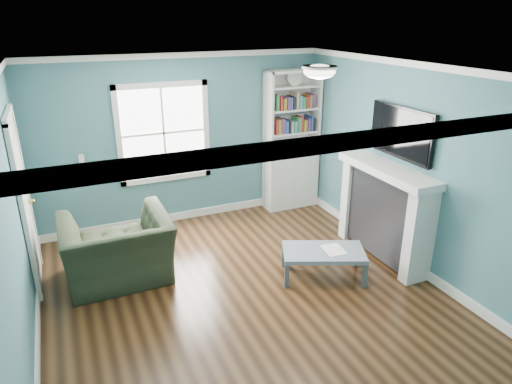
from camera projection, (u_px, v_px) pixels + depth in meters
name	position (u px, v px, depth m)	size (l,w,h in m)	color
floor	(247.00, 298.00, 5.35)	(5.00, 5.00, 0.00)	black
room_walls	(246.00, 171.00, 4.77)	(5.00, 5.00, 5.00)	#42717E
trim	(246.00, 201.00, 4.90)	(4.50, 5.00, 2.60)	white
window	(164.00, 133.00, 6.82)	(1.40, 0.06, 1.50)	white
bookshelf	(291.00, 154.00, 7.64)	(0.90, 0.35, 2.31)	silver
fireplace	(385.00, 213.00, 6.07)	(0.44, 1.58, 1.30)	black
tv	(401.00, 133.00, 5.72)	(0.06, 1.10, 0.65)	black
door	(24.00, 201.00, 5.32)	(0.12, 0.98, 2.17)	silver
ceiling_fixture	(319.00, 71.00, 4.84)	(0.38, 0.38, 0.15)	white
light_switch	(81.00, 158.00, 6.46)	(0.08, 0.01, 0.12)	white
recliner	(116.00, 239.00, 5.54)	(1.27, 0.83, 1.11)	#232C1B
coffee_table	(324.00, 254.00, 5.70)	(1.14, 0.90, 0.37)	#474E55
paper_sheet	(334.00, 250.00, 5.69)	(0.24, 0.31, 0.00)	white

